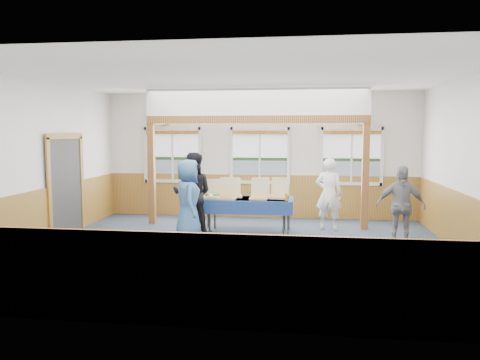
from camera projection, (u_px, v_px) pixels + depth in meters
name	position (u px, v px, depth m)	size (l,w,h in m)	color
floor	(243.00, 251.00, 8.74)	(8.00, 8.00, 0.00)	#283442
ceiling	(243.00, 77.00, 8.41)	(8.00, 8.00, 0.00)	white
wall_back	(260.00, 155.00, 12.02)	(8.00, 8.00, 0.00)	silver
wall_front	(202.00, 188.00, 5.12)	(8.00, 8.00, 0.00)	silver
wall_left	(39.00, 163.00, 9.10)	(8.00, 8.00, 0.00)	silver
wall_right	(473.00, 168.00, 8.04)	(8.00, 8.00, 0.00)	silver
wainscot_back	(260.00, 196.00, 12.11)	(7.98, 0.05, 1.10)	brown
wainscot_front	(203.00, 281.00, 5.26)	(7.98, 0.05, 1.10)	brown
wainscot_left	(43.00, 216.00, 9.21)	(0.05, 6.98, 1.10)	brown
wainscot_right	(468.00, 227.00, 8.16)	(0.05, 6.98, 1.10)	brown
cased_opening	(65.00, 186.00, 10.04)	(0.06, 1.30, 2.10)	#2E2E2E
window_left	(173.00, 152.00, 12.28)	(1.56, 0.10, 1.46)	silver
window_mid	(260.00, 152.00, 11.97)	(1.56, 0.10, 1.46)	silver
window_right	(352.00, 153.00, 11.67)	(1.56, 0.10, 1.46)	silver
post_left	(152.00, 174.00, 11.21)	(0.15, 0.15, 2.40)	#582A13
post_right	(365.00, 177.00, 10.55)	(0.15, 0.15, 2.40)	#582A13
cross_beam	(255.00, 120.00, 10.75)	(5.15, 0.18, 0.18)	#582A13
table_left	(246.00, 201.00, 10.26)	(2.19, 1.35, 0.76)	#2E2E2E
table_right	(248.00, 201.00, 10.25)	(1.93, 1.31, 0.76)	#2E2E2E
pizza_box_a	(227.00, 196.00, 10.20)	(0.42, 0.51, 0.44)	tan
pizza_box_b	(262.00, 195.00, 10.36)	(0.49, 0.56, 0.43)	tan
pizza_box_c	(213.00, 195.00, 10.24)	(0.40, 0.47, 0.41)	tan
pizza_box_d	(233.00, 194.00, 10.48)	(0.46, 0.52, 0.41)	tan
pizza_box_e	(259.00, 196.00, 10.13)	(0.38, 0.47, 0.42)	tan
pizza_box_f	(278.00, 195.00, 10.29)	(0.47, 0.54, 0.44)	tan
veggie_tray	(213.00, 196.00, 10.35)	(0.43, 0.43, 0.10)	black
drink_glass	(286.00, 197.00, 9.88)	(0.07, 0.07, 0.15)	#A3771B
woman_white	(329.00, 194.00, 10.50)	(0.59, 0.39, 1.63)	white
woman_black	(192.00, 194.00, 10.00)	(0.86, 0.67, 1.78)	black
man_blue	(188.00, 200.00, 9.55)	(0.81, 0.53, 1.65)	#375D8A
person_grey	(401.00, 206.00, 9.04)	(0.92, 0.38, 1.57)	gray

